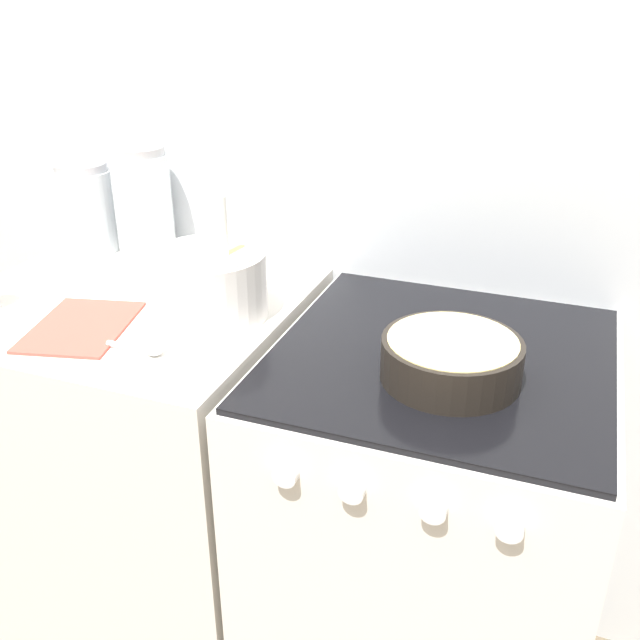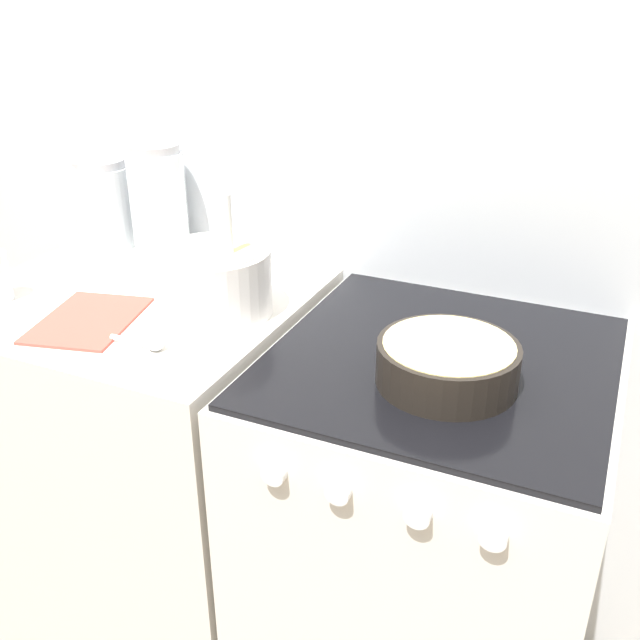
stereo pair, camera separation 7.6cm
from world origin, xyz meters
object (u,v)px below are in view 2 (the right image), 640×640
(baking_pan, at_px, (447,362))
(storage_jar_middle, at_px, (159,209))
(stove, at_px, (425,550))
(mixing_bowl, at_px, (214,277))
(storage_jar_left, at_px, (105,210))

(baking_pan, xyz_separation_m, storage_jar_middle, (-0.80, 0.32, 0.08))
(stove, relative_size, mixing_bowl, 3.63)
(storage_jar_left, height_order, storage_jar_middle, storage_jar_middle)
(storage_jar_left, bearing_deg, baking_pan, -18.20)
(mixing_bowl, xyz_separation_m, storage_jar_left, (-0.46, 0.23, 0.02))
(storage_jar_left, bearing_deg, storage_jar_middle, 0.00)
(storage_jar_left, xyz_separation_m, storage_jar_middle, (0.17, 0.00, 0.02))
(baking_pan, xyz_separation_m, storage_jar_left, (-0.96, 0.32, 0.05))
(baking_pan, bearing_deg, stove, 109.70)
(stove, relative_size, storage_jar_middle, 3.38)
(storage_jar_left, relative_size, storage_jar_middle, 0.81)
(storage_jar_middle, bearing_deg, baking_pan, -21.68)
(mixing_bowl, height_order, storage_jar_left, mixing_bowl)
(mixing_bowl, distance_m, storage_jar_left, 0.52)
(mixing_bowl, bearing_deg, storage_jar_left, 153.11)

